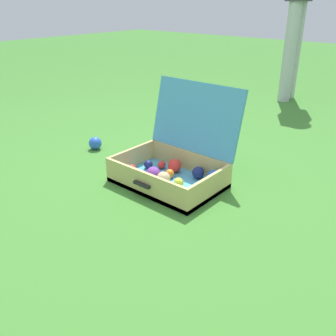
# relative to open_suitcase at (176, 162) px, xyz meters

# --- Properties ---
(ground_plane) EXTENTS (16.00, 16.00, 0.00)m
(ground_plane) POSITION_rel_open_suitcase_xyz_m (-0.07, -0.12, -0.12)
(ground_plane) COLOR #3D7A2D
(open_suitcase) EXTENTS (0.60, 0.53, 0.54)m
(open_suitcase) POSITION_rel_open_suitcase_xyz_m (0.00, 0.00, 0.00)
(open_suitcase) COLOR #4799C6
(open_suitcase) RESTS_ON ground
(stray_ball_on_grass) EXTENTS (0.09, 0.09, 0.09)m
(stray_ball_on_grass) POSITION_rel_open_suitcase_xyz_m (-0.74, 0.01, -0.07)
(stray_ball_on_grass) COLOR blue
(stray_ball_on_grass) RESTS_ON ground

